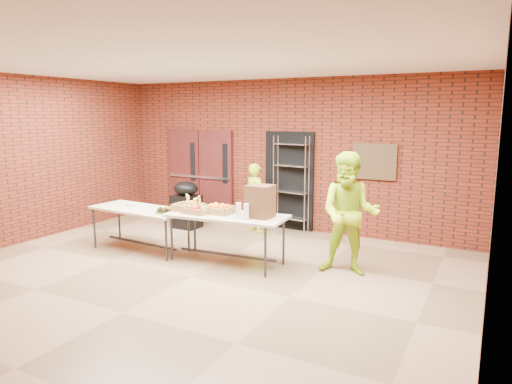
% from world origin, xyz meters
% --- Properties ---
extents(room, '(8.08, 7.08, 3.28)m').
position_xyz_m(room, '(0.00, 0.00, 1.60)').
color(room, brown).
rests_on(room, ground).
extents(double_doors, '(1.78, 0.12, 2.10)m').
position_xyz_m(double_doors, '(-2.20, 3.44, 1.05)').
color(double_doors, '#461614').
rests_on(double_doors, room).
extents(dark_doorway, '(1.10, 0.06, 2.10)m').
position_xyz_m(dark_doorway, '(0.10, 3.46, 1.05)').
color(dark_doorway, black).
rests_on(dark_doorway, room).
extents(bronze_plaque, '(0.85, 0.04, 0.70)m').
position_xyz_m(bronze_plaque, '(1.90, 3.45, 1.55)').
color(bronze_plaque, '#43321A').
rests_on(bronze_plaque, room).
extents(wire_rack, '(0.77, 0.36, 2.01)m').
position_xyz_m(wire_rack, '(0.20, 3.32, 1.01)').
color(wire_rack, '#B3B2B9').
rests_on(wire_rack, room).
extents(table_left, '(1.94, 0.91, 0.78)m').
position_xyz_m(table_left, '(-1.65, 0.75, 0.71)').
color(table_left, beige).
rests_on(table_left, room).
extents(table_right, '(2.06, 0.99, 0.82)m').
position_xyz_m(table_right, '(0.12, 0.86, 0.75)').
color(table_right, beige).
rests_on(table_right, room).
extents(basket_bananas, '(0.49, 0.38, 0.15)m').
position_xyz_m(basket_bananas, '(-0.61, 0.81, 0.89)').
color(basket_bananas, '#AA7844').
rests_on(basket_bananas, table_right).
extents(basket_oranges, '(0.48, 0.37, 0.15)m').
position_xyz_m(basket_oranges, '(-0.06, 0.90, 0.89)').
color(basket_oranges, '#AA7844').
rests_on(basket_oranges, table_right).
extents(basket_apples, '(0.41, 0.32, 0.13)m').
position_xyz_m(basket_apples, '(-0.35, 0.71, 0.88)').
color(basket_apples, '#AA7844').
rests_on(basket_apples, table_right).
extents(muffin_tray, '(0.38, 0.38, 0.10)m').
position_xyz_m(muffin_tray, '(-1.00, 0.70, 0.82)').
color(muffin_tray, '#174B14').
rests_on(muffin_tray, table_left).
extents(napkin_box, '(0.18, 0.12, 0.06)m').
position_xyz_m(napkin_box, '(-1.88, 0.81, 0.81)').
color(napkin_box, silver).
rests_on(napkin_box, table_left).
extents(coffee_dispenser, '(0.40, 0.35, 0.52)m').
position_xyz_m(coffee_dispenser, '(0.70, 0.95, 1.08)').
color(coffee_dispenser, '#50331B').
rests_on(coffee_dispenser, table_right).
extents(cup_stack_front, '(0.09, 0.09, 0.26)m').
position_xyz_m(cup_stack_front, '(0.46, 0.68, 0.95)').
color(cup_stack_front, silver).
rests_on(cup_stack_front, table_right).
extents(cup_stack_mid, '(0.08, 0.08, 0.25)m').
position_xyz_m(cup_stack_mid, '(0.58, 0.71, 0.95)').
color(cup_stack_mid, silver).
rests_on(cup_stack_mid, table_right).
extents(cup_stack_back, '(0.07, 0.07, 0.22)m').
position_xyz_m(cup_stack_back, '(0.50, 0.94, 0.93)').
color(cup_stack_back, silver).
rests_on(cup_stack_back, table_right).
extents(covered_grill, '(0.58, 0.49, 1.02)m').
position_xyz_m(covered_grill, '(-1.92, 2.50, 0.51)').
color(covered_grill, black).
rests_on(covered_grill, room).
extents(volunteer_woman, '(0.62, 0.50, 1.45)m').
position_xyz_m(volunteer_woman, '(-0.42, 2.89, 0.73)').
color(volunteer_woman, '#A6D417').
rests_on(volunteer_woman, room).
extents(volunteer_man, '(1.02, 0.85, 1.90)m').
position_xyz_m(volunteer_man, '(2.07, 1.29, 0.95)').
color(volunteer_man, '#A6D417').
rests_on(volunteer_man, room).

